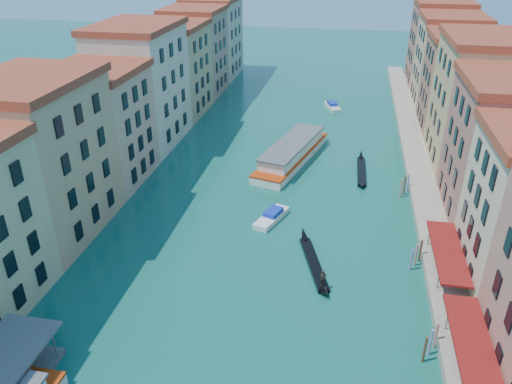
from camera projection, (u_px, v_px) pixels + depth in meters
left_bank_palazzos at (127, 100)px, 82.25m from camera, size 12.80×128.40×21.00m
right_bank_palazzos at (485, 120)px, 73.23m from camera, size 12.80×128.40×21.00m
quay at (419, 173)px, 78.82m from camera, size 4.00×140.00×1.00m
restaurant_awnings at (477, 360)px, 41.04m from camera, size 3.20×44.55×3.12m
mooring_poles_right at (427, 323)px, 47.39m from camera, size 1.44×54.24×3.20m
vaporetto_far at (292, 152)px, 83.68m from camera, size 10.62×23.22×3.37m
gondola_fore at (314, 262)px, 57.48m from camera, size 5.01×13.15×2.69m
gondola_far at (361, 170)px, 80.00m from camera, size 1.44×13.57×1.92m
motorboat_mid at (272, 216)px, 66.66m from camera, size 4.15×6.84×1.35m
motorboat_far at (333, 106)px, 109.19m from camera, size 4.10×6.85×1.36m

